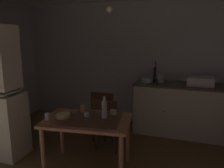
# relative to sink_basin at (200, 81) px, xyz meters

# --- Properties ---
(ground_plane) EXTENTS (5.29, 5.29, 0.00)m
(ground_plane) POSITION_rel_sink_basin_xyz_m (-1.45, -1.46, -1.02)
(ground_plane) COLOR brown
(wall_back) EXTENTS (4.39, 0.10, 2.43)m
(wall_back) POSITION_rel_sink_basin_xyz_m (-1.45, 0.37, 0.20)
(wall_back) COLOR silver
(wall_back) RESTS_ON ground
(counter_cabinet) EXTENTS (1.62, 0.64, 0.94)m
(counter_cabinet) POSITION_rel_sink_basin_xyz_m (-0.32, -0.00, -0.55)
(counter_cabinet) COLOR beige
(counter_cabinet) RESTS_ON ground
(sink_basin) EXTENTS (0.44, 0.34, 0.15)m
(sink_basin) POSITION_rel_sink_basin_xyz_m (0.00, 0.00, 0.00)
(sink_basin) COLOR silver
(sink_basin) RESTS_ON counter_cabinet
(hand_pump) EXTENTS (0.05, 0.27, 0.39)m
(hand_pump) POSITION_rel_sink_basin_xyz_m (-0.79, 0.05, 0.09)
(hand_pump) COLOR #232328
(hand_pump) RESTS_ON counter_cabinet
(mixing_bowl_counter) EXTENTS (0.20, 0.20, 0.08)m
(mixing_bowl_counter) POSITION_rel_sink_basin_xyz_m (-0.92, -0.05, -0.04)
(mixing_bowl_counter) COLOR #ADD1C1
(mixing_bowl_counter) RESTS_ON counter_cabinet
(stoneware_crock) EXTENTS (0.11, 0.11, 0.16)m
(stoneware_crock) POSITION_rel_sink_basin_xyz_m (-0.67, 0.03, 0.00)
(stoneware_crock) COLOR beige
(stoneware_crock) RESTS_ON counter_cabinet
(dining_table) EXTENTS (1.21, 0.85, 0.72)m
(dining_table) POSITION_rel_sink_basin_xyz_m (-1.44, -1.59, -0.39)
(dining_table) COLOR #9C6C4D
(dining_table) RESTS_ON ground
(chair_far_side) EXTENTS (0.43, 0.43, 0.86)m
(chair_far_side) POSITION_rel_sink_basin_xyz_m (-1.35, -0.99, -0.55)
(chair_far_side) COLOR #3B2A18
(chair_far_side) RESTS_ON ground
(chair_by_counter) EXTENTS (0.42, 0.42, 0.88)m
(chair_by_counter) POSITION_rel_sink_basin_xyz_m (-1.53, -0.69, -0.53)
(chair_by_counter) COLOR #3C2D11
(chair_by_counter) RESTS_ON ground
(serving_bowl_wide) EXTENTS (0.19, 0.19, 0.04)m
(serving_bowl_wide) POSITION_rel_sink_basin_xyz_m (-1.78, -1.62, -0.27)
(serving_bowl_wide) COLOR beige
(serving_bowl_wide) RESTS_ON dining_table
(mug_dark) EXTENTS (0.09, 0.09, 0.06)m
(mug_dark) POSITION_rel_sink_basin_xyz_m (-1.17, -1.29, -0.26)
(mug_dark) COLOR #ADD1C1
(mug_dark) RESTS_ON dining_table
(mug_tall) EXTENTS (0.07, 0.07, 0.09)m
(mug_tall) POSITION_rel_sink_basin_xyz_m (-1.63, -1.31, -0.25)
(mug_tall) COLOR tan
(mug_tall) RESTS_ON dining_table
(teacup_cream) EXTENTS (0.06, 0.06, 0.09)m
(teacup_cream) POSITION_rel_sink_basin_xyz_m (-1.93, -1.76, -0.25)
(teacup_cream) COLOR white
(teacup_cream) RESTS_ON dining_table
(teacup_mint) EXTENTS (0.07, 0.07, 0.06)m
(teacup_mint) POSITION_rel_sink_basin_xyz_m (-1.49, -1.49, -0.27)
(teacup_mint) COLOR #9EB2C6
(teacup_mint) RESTS_ON dining_table
(glass_bottle) EXTENTS (0.07, 0.07, 0.30)m
(glass_bottle) POSITION_rel_sink_basin_xyz_m (-1.24, -1.46, -0.17)
(glass_bottle) COLOR #B7BCC1
(glass_bottle) RESTS_ON dining_table
(table_knife) EXTENTS (0.09, 0.20, 0.00)m
(table_knife) POSITION_rel_sink_basin_xyz_m (-1.62, -1.53, -0.29)
(table_knife) COLOR silver
(table_knife) RESTS_ON dining_table
(teaspoon_near_bowl) EXTENTS (0.06, 0.12, 0.00)m
(teaspoon_near_bowl) POSITION_rel_sink_basin_xyz_m (-1.28, -1.84, -0.29)
(teaspoon_near_bowl) COLOR beige
(teaspoon_near_bowl) RESTS_ON dining_table
(teaspoon_by_cup) EXTENTS (0.06, 0.14, 0.00)m
(teaspoon_by_cup) POSITION_rel_sink_basin_xyz_m (-0.95, -1.73, -0.29)
(teaspoon_by_cup) COLOR beige
(teaspoon_by_cup) RESTS_ON dining_table
(serving_spoon) EXTENTS (0.13, 0.07, 0.00)m
(serving_spoon) POSITION_rel_sink_basin_xyz_m (-1.78, -1.37, -0.29)
(serving_spoon) COLOR beige
(serving_spoon) RESTS_ON dining_table
(pendant_bulb) EXTENTS (0.08, 0.08, 0.08)m
(pendant_bulb) POSITION_rel_sink_basin_xyz_m (-1.23, -1.28, 1.12)
(pendant_bulb) COLOR #F9EFCC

